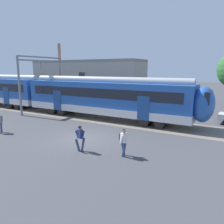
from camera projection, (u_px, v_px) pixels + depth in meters
name	position (u px, v px, depth m)	size (l,w,h in m)	color
ground_plane	(83.00, 139.00, 16.19)	(160.00, 160.00, 0.00)	#424247
track_bed	(31.00, 109.00, 28.11)	(80.00, 4.40, 0.01)	slate
pedestrian_navy	(80.00, 136.00, 13.58)	(0.62, 0.60, 1.67)	navy
pedestrian_white	(123.00, 140.00, 12.82)	(0.58, 0.64, 1.67)	navy
catenary_gantry	(41.00, 76.00, 26.19)	(0.24, 6.64, 6.53)	gray
background_building	(87.00, 81.00, 34.42)	(18.28, 5.00, 9.20)	gray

